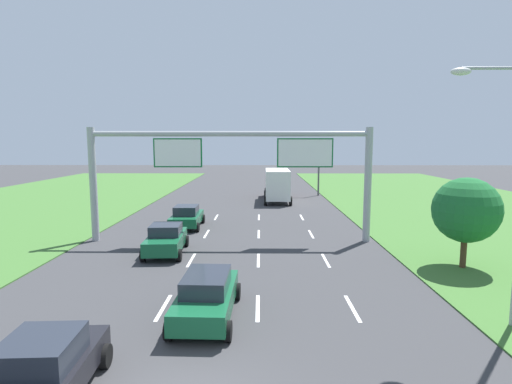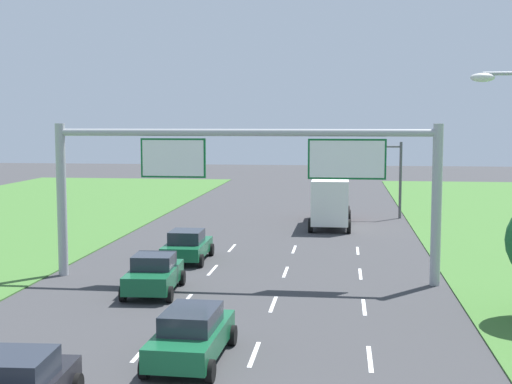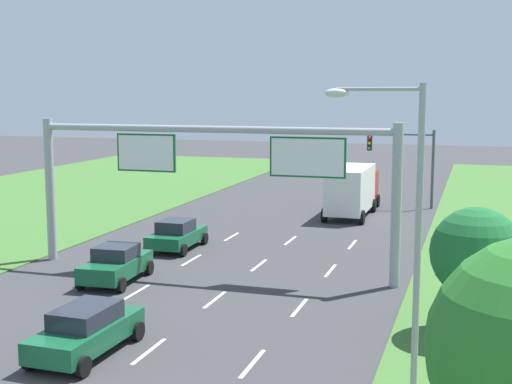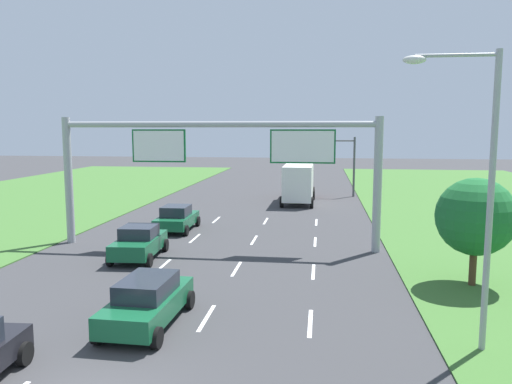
% 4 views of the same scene
% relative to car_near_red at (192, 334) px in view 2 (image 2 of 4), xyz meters
% --- Properties ---
extents(car_near_red, '(2.18, 4.46, 1.58)m').
position_rel_car_near_red_xyz_m(car_near_red, '(0.00, 0.00, 0.00)').
color(car_near_red, '#145633').
rests_on(car_near_red, ground_plane).
extents(car_mid_lane, '(2.29, 4.21, 1.62)m').
position_rel_car_near_red_xyz_m(car_mid_lane, '(-3.32, 8.08, 0.00)').
color(car_mid_lane, '#145633').
rests_on(car_mid_lane, ground_plane).
extents(car_far_ahead, '(2.24, 4.18, 1.59)m').
position_rel_car_near_red_xyz_m(car_far_ahead, '(-3.42, 14.89, -0.02)').
color(car_far_ahead, '#145633').
rests_on(car_far_ahead, ground_plane).
extents(box_truck, '(2.75, 8.36, 3.32)m').
position_rel_car_near_red_xyz_m(box_truck, '(3.64, 28.26, 0.98)').
color(box_truck, '#B21E19').
rests_on(box_truck, ground_plane).
extents(sign_gantry, '(17.24, 0.44, 7.00)m').
position_rel_car_near_red_xyz_m(sign_gantry, '(0.26, 10.90, 4.09)').
color(sign_gantry, '#9EA0A5').
rests_on(sign_gantry, ground_plane).
extents(traffic_light_mast, '(4.76, 0.49, 5.60)m').
position_rel_car_near_red_xyz_m(traffic_light_mast, '(6.66, 32.47, 3.06)').
color(traffic_light_mast, '#47494F').
rests_on(traffic_light_mast, ground_plane).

